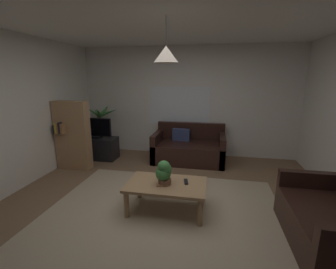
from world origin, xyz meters
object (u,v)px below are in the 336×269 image
at_px(couch_under_window, 189,149).
at_px(remote_on_table_0, 186,182).
at_px(tv_stand, 98,148).
at_px(potted_plant_on_table, 164,172).
at_px(coffee_table, 166,187).
at_px(potted_palm_corner, 102,132).
at_px(bookshelf_corner, 72,135).
at_px(book_on_table_0, 162,185).
at_px(tv, 96,128).
at_px(pendant_lamp, 166,54).

height_order(couch_under_window, remote_on_table_0, couch_under_window).
height_order(couch_under_window, tv_stand, couch_under_window).
bearing_deg(potted_plant_on_table, coffee_table, 33.55).
relative_size(remote_on_table_0, tv_stand, 0.18).
relative_size(tv_stand, potted_palm_corner, 0.71).
height_order(coffee_table, potted_palm_corner, potted_palm_corner).
relative_size(coffee_table, potted_plant_on_table, 3.26).
bearing_deg(couch_under_window, bookshelf_corner, -158.78).
bearing_deg(tv_stand, book_on_table_0, -44.45).
bearing_deg(potted_plant_on_table, remote_on_table_0, 18.89).
bearing_deg(tv_stand, bookshelf_corner, -105.92).
distance_m(coffee_table, tv, 2.76).
height_order(coffee_table, tv_stand, tv_stand).
relative_size(bookshelf_corner, pendant_lamp, 2.60).
bearing_deg(bookshelf_corner, potted_palm_corner, 88.17).
xyz_separation_m(tv, bookshelf_corner, (-0.19, -0.63, -0.03)).
relative_size(book_on_table_0, remote_on_table_0, 0.98).
bearing_deg(pendant_lamp, potted_palm_corner, 132.01).
distance_m(coffee_table, remote_on_table_0, 0.29).
bearing_deg(coffee_table, tv, 137.63).
relative_size(book_on_table_0, pendant_lamp, 0.29).
height_order(tv, bookshelf_corner, bookshelf_corner).
height_order(couch_under_window, potted_palm_corner, potted_palm_corner).
relative_size(remote_on_table_0, tv, 0.22).
height_order(couch_under_window, coffee_table, couch_under_window).
height_order(remote_on_table_0, tv_stand, tv_stand).
xyz_separation_m(coffee_table, bookshelf_corner, (-2.20, 1.21, 0.35)).
bearing_deg(tv, remote_on_table_0, -37.61).
height_order(tv_stand, tv, tv).
bearing_deg(tv_stand, potted_palm_corner, 105.21).
distance_m(couch_under_window, book_on_table_0, 2.19).
relative_size(tv, pendant_lamp, 1.36).
height_order(tv, potted_palm_corner, potted_palm_corner).
relative_size(couch_under_window, potted_plant_on_table, 4.66).
distance_m(tv, potted_palm_corner, 0.62).
bearing_deg(pendant_lamp, coffee_table, -21.80).
distance_m(tv_stand, pendant_lamp, 3.33).
bearing_deg(potted_plant_on_table, pendant_lamp, 33.55).
relative_size(potted_palm_corner, pendant_lamp, 2.35).
xyz_separation_m(book_on_table_0, tv_stand, (-1.97, 1.94, -0.18)).
bearing_deg(coffee_table, potted_plant_on_table, -146.45).
distance_m(book_on_table_0, potted_palm_corner, 3.26).
relative_size(coffee_table, tv_stand, 1.22).
bearing_deg(couch_under_window, potted_plant_on_table, -93.27).
bearing_deg(potted_palm_corner, tv, -75.35).
bearing_deg(remote_on_table_0, potted_palm_corner, -55.21).
distance_m(book_on_table_0, tv, 2.77).
distance_m(tv, pendant_lamp, 3.07).
distance_m(book_on_table_0, remote_on_table_0, 0.35).
bearing_deg(tv_stand, pendant_lamp, -42.70).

